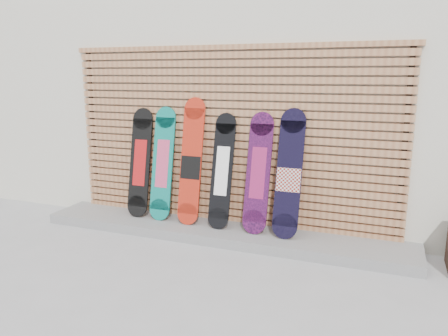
{
  "coord_description": "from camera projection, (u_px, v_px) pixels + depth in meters",
  "views": [
    {
      "loc": [
        1.71,
        -4.02,
        1.96
      ],
      "look_at": [
        -0.12,
        0.75,
        0.85
      ],
      "focal_mm": 35.0,
      "sensor_mm": 36.0,
      "label": 1
    }
  ],
  "objects": [
    {
      "name": "building",
      "position": [
        317.0,
        83.0,
        7.32
      ],
      "size": [
        12.0,
        5.0,
        3.6
      ],
      "primitive_type": "cube",
      "color": "beige",
      "rests_on": "ground"
    },
    {
      "name": "snowboard_1",
      "position": [
        163.0,
        164.0,
        5.56
      ],
      "size": [
        0.28,
        0.31,
        1.43
      ],
      "color": "#0C756B",
      "rests_on": "concrete_step"
    },
    {
      "name": "snowboard_4",
      "position": [
        258.0,
        173.0,
        5.1
      ],
      "size": [
        0.28,
        0.35,
        1.41
      ],
      "color": "black",
      "rests_on": "concrete_step"
    },
    {
      "name": "snowboard_3",
      "position": [
        222.0,
        171.0,
        5.27
      ],
      "size": [
        0.26,
        0.35,
        1.38
      ],
      "color": "black",
      "rests_on": "concrete_step"
    },
    {
      "name": "slat_wall",
      "position": [
        228.0,
        136.0,
        5.37
      ],
      "size": [
        4.26,
        0.08,
        2.29
      ],
      "color": "#A26843",
      "rests_on": "ground"
    },
    {
      "name": "snowboard_2",
      "position": [
        191.0,
        162.0,
        5.4
      ],
      "size": [
        0.28,
        0.34,
        1.56
      ],
      "color": "#B42513",
      "rests_on": "concrete_step"
    },
    {
      "name": "concrete_step",
      "position": [
        219.0,
        232.0,
        5.34
      ],
      "size": [
        4.6,
        0.7,
        0.12
      ],
      "primitive_type": "cube",
      "color": "slate",
      "rests_on": "ground"
    },
    {
      "name": "snowboard_0",
      "position": [
        140.0,
        163.0,
        5.69
      ],
      "size": [
        0.29,
        0.31,
        1.41
      ],
      "color": "black",
      "rests_on": "concrete_step"
    },
    {
      "name": "snowboard_5",
      "position": [
        289.0,
        174.0,
        4.96
      ],
      "size": [
        0.29,
        0.38,
        1.46
      ],
      "color": "black",
      "rests_on": "concrete_step"
    },
    {
      "name": "ground",
      "position": [
        209.0,
        260.0,
        4.68
      ],
      "size": [
        80.0,
        80.0,
        0.0
      ],
      "primitive_type": "plane",
      "color": "#97979A",
      "rests_on": "ground"
    }
  ]
}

